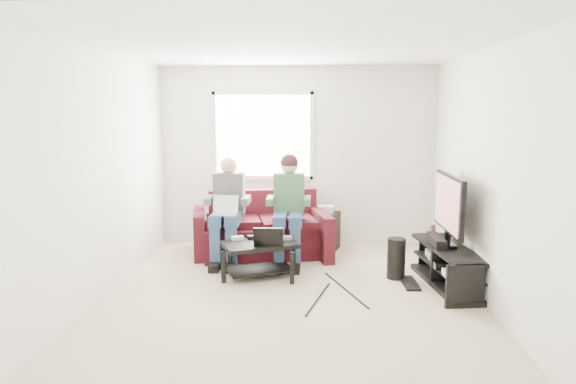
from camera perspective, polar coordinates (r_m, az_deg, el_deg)
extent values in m
plane|color=beige|center=(5.64, 0.27, -11.39)|extent=(4.50, 4.50, 0.00)
plane|color=white|center=(5.32, 0.29, 15.88)|extent=(4.50, 4.50, 0.00)
plane|color=silver|center=(7.56, 1.01, 4.00)|extent=(4.50, 0.00, 4.50)
plane|color=silver|center=(3.11, -1.50, -3.42)|extent=(4.50, 0.00, 4.50)
plane|color=silver|center=(5.76, -20.02, 1.85)|extent=(0.00, 4.50, 4.50)
plane|color=silver|center=(5.61, 21.17, 1.59)|extent=(0.00, 4.50, 4.50)
cube|color=white|center=(7.56, -2.80, 6.27)|extent=(1.40, 0.01, 1.20)
cube|color=silver|center=(7.55, -2.81, 6.26)|extent=(1.48, 0.04, 1.28)
cube|color=#441116|center=(7.06, -3.09, -5.34)|extent=(1.66, 1.11, 0.43)
cube|color=#441116|center=(7.31, -2.84, -1.37)|extent=(1.53, 0.51, 0.44)
cube|color=#441116|center=(7.17, -9.79, -4.48)|extent=(0.34, 0.92, 0.61)
cube|color=#441116|center=(7.01, 3.77, -4.69)|extent=(0.34, 0.92, 0.61)
cube|color=#441116|center=(7.03, -6.17, -3.24)|extent=(0.84, 0.83, 0.10)
cube|color=#441116|center=(6.95, -0.04, -3.33)|extent=(0.84, 0.83, 0.10)
cube|color=#324C6F|center=(6.62, -7.82, -2.99)|extent=(0.16, 0.45, 0.14)
cube|color=#324C6F|center=(6.58, -6.11, -3.02)|extent=(0.16, 0.45, 0.14)
cube|color=#324C6F|center=(6.52, -8.05, -6.19)|extent=(0.13, 0.13, 0.53)
cube|color=#324C6F|center=(6.49, -6.31, -6.24)|extent=(0.13, 0.13, 0.53)
cube|color=#56555A|center=(6.86, -6.56, -0.15)|extent=(0.40, 0.22, 0.55)
sphere|color=#E0AD8C|center=(6.83, -6.59, 2.94)|extent=(0.22, 0.22, 0.22)
cube|color=#324C6F|center=(6.52, -0.88, -3.09)|extent=(0.16, 0.45, 0.14)
cube|color=#324C6F|center=(6.51, 0.88, -3.10)|extent=(0.16, 0.45, 0.14)
cube|color=#324C6F|center=(6.42, -0.98, -6.34)|extent=(0.13, 0.13, 0.53)
cube|color=#324C6F|center=(6.41, 0.82, -6.36)|extent=(0.13, 0.13, 0.53)
cube|color=#585A5A|center=(6.78, 0.13, -0.20)|extent=(0.40, 0.22, 0.55)
sphere|color=#E0AD8C|center=(6.75, 0.14, 2.93)|extent=(0.22, 0.22, 0.22)
sphere|color=#31181C|center=(6.75, 0.14, 3.26)|extent=(0.23, 0.23, 0.23)
cube|color=black|center=(6.11, -3.17, -5.84)|extent=(0.99, 0.81, 0.05)
cube|color=black|center=(6.19, -3.15, -8.57)|extent=(0.88, 0.71, 0.02)
cube|color=black|center=(6.00, -7.17, -8.28)|extent=(0.05, 0.05, 0.37)
cube|color=black|center=(5.92, 0.46, -8.45)|extent=(0.05, 0.05, 0.37)
cube|color=black|center=(6.43, -6.47, -7.07)|extent=(0.05, 0.05, 0.37)
cube|color=black|center=(6.36, 0.62, -7.21)|extent=(0.05, 0.05, 0.37)
cube|color=silver|center=(6.25, -5.63, -5.11)|extent=(0.16, 0.14, 0.04)
cube|color=black|center=(6.28, -3.92, -5.00)|extent=(0.16, 0.14, 0.04)
cube|color=gray|center=(6.22, -0.27, -5.13)|extent=(0.16, 0.13, 0.04)
cube|color=black|center=(6.07, 17.48, -6.05)|extent=(0.59, 1.40, 0.04)
cube|color=black|center=(6.12, 17.39, -7.91)|extent=(0.54, 1.33, 0.03)
cube|color=black|center=(6.18, 17.30, -9.65)|extent=(0.59, 1.40, 0.06)
cube|color=black|center=(5.52, 19.11, -9.87)|extent=(0.41, 0.10, 0.45)
cube|color=black|center=(6.73, 15.99, -6.30)|extent=(0.41, 0.10, 0.45)
cube|color=black|center=(6.15, 17.26, -5.45)|extent=(0.12, 0.40, 0.04)
cube|color=black|center=(6.13, 17.30, -4.73)|extent=(0.06, 0.06, 0.12)
cube|color=black|center=(6.05, 17.47, -1.18)|extent=(0.05, 1.10, 0.65)
cube|color=#D1316F|center=(6.05, 17.20, -1.18)|extent=(0.01, 1.01, 0.58)
cube|color=black|center=(6.11, 16.18, -5.20)|extent=(0.12, 0.50, 0.10)
cylinder|color=#986141|center=(6.63, 15.72, -3.98)|extent=(0.08, 0.08, 0.12)
cube|color=silver|center=(5.74, 18.42, -8.63)|extent=(0.30, 0.22, 0.06)
cube|color=gray|center=(6.39, 16.74, -6.66)|extent=(0.34, 0.26, 0.08)
cube|color=black|center=(6.06, 17.53, -7.59)|extent=(0.38, 0.30, 0.07)
cylinder|color=black|center=(6.23, 11.93, -7.23)|extent=(0.21, 0.21, 0.48)
cube|color=black|center=(6.12, 13.35, -9.82)|extent=(0.18, 0.49, 0.03)
cube|color=black|center=(7.37, 4.18, -4.30)|extent=(0.36, 0.36, 0.53)
cube|color=silver|center=(7.31, 4.21, -1.89)|extent=(0.22, 0.18, 0.10)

